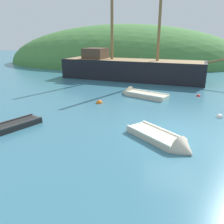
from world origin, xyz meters
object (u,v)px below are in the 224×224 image
Objects in this scene: sailing_ship at (130,72)px; buoy_orange at (99,103)px; rowboat_portside at (165,142)px; rowboat_near_dock at (139,95)px; buoy_white at (219,117)px; buoy_red at (198,96)px; rowboat_outer_left at (9,128)px.

sailing_ship reaches higher than buoy_orange.
sailing_ship reaches higher than rowboat_portside.
rowboat_near_dock is 6.43m from buoy_white.
rowboat_portside reaches higher than buoy_white.
buoy_orange is 7.75m from buoy_red.
sailing_ship reaches higher than buoy_white.
rowboat_near_dock is (6.07, 7.85, 0.01)m from rowboat_outer_left.
buoy_white is (5.97, -11.38, -0.78)m from sailing_ship.
rowboat_outer_left is (-7.53, 0.37, 0.00)m from rowboat_portside.
sailing_ship is 9.66m from buoy_orange.
rowboat_near_dock is at bearing -67.70° from sailing_ship.
sailing_ship reaches higher than rowboat_outer_left.
sailing_ship is 12.87m from buoy_white.
rowboat_outer_left is 13.49m from buoy_red.
sailing_ship is 8.75m from buoy_red.
buoy_red is at bearing 22.70° from buoy_orange.
rowboat_portside is 8.41× the size of buoy_white.
rowboat_outer_left is 11.37m from buoy_white.
buoy_red is (7.15, 2.99, 0.00)m from buoy_orange.
rowboat_near_dock is at bearing 137.47° from buoy_white.
buoy_orange is at bearing 73.00° from rowboat_near_dock.
sailing_ship is 56.47× the size of buoy_red.
buoy_orange is (-4.07, 5.72, -0.08)m from rowboat_portside.
rowboat_near_dock reaches higher than buoy_red.
sailing_ship is at bearing 146.66° from rowboat_portside.
rowboat_outer_left is 0.76× the size of rowboat_near_dock.
rowboat_portside is 1.08× the size of rowboat_outer_left.
buoy_white is (4.74, -4.34, -0.09)m from rowboat_near_dock.
buoy_white is at bearing 96.39° from rowboat_portside.
rowboat_portside is (2.69, -15.25, -0.71)m from sailing_ship.
buoy_red is (-0.21, 4.83, 0.00)m from buoy_white.
buoy_white is 1.25× the size of buoy_red.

